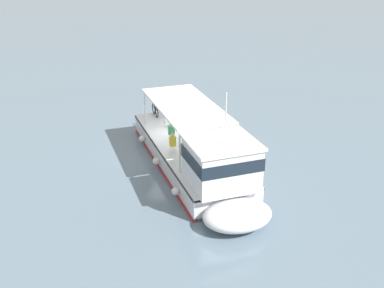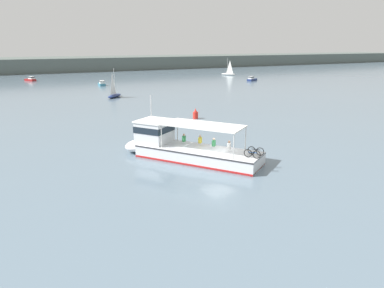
# 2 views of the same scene
# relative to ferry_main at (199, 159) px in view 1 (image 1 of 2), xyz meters

# --- Properties ---
(ground_plane) EXTENTS (400.00, 400.00, 0.00)m
(ground_plane) POSITION_rel_ferry_main_xyz_m (2.16, -2.71, -1.02)
(ground_plane) COLOR slate
(ferry_main) EXTENTS (9.64, 12.28, 5.32)m
(ferry_main) POSITION_rel_ferry_main_xyz_m (0.00, 0.00, 0.00)
(ferry_main) COLOR silver
(ferry_main) RESTS_ON ground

